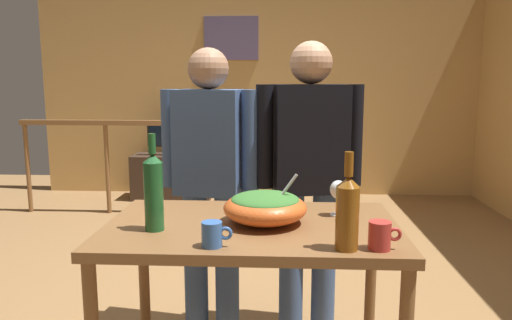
{
  "coord_description": "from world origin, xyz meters",
  "views": [
    {
      "loc": [
        0.28,
        -2.81,
        1.38
      ],
      "look_at": [
        0.16,
        -0.61,
        1.01
      ],
      "focal_mm": 34.17,
      "sensor_mm": 36.0,
      "label": 1
    }
  ],
  "objects_px": {
    "framed_picture": "(231,38)",
    "tv_console": "(173,176)",
    "wine_bottle_amber": "(347,211)",
    "mug_red": "(380,235)",
    "wine_glass": "(338,191)",
    "stair_railing": "(242,151)",
    "flat_screen_tv": "(171,135)",
    "serving_table": "(252,246)",
    "mug_blue": "(213,234)",
    "person_standing_left": "(210,171)",
    "person_standing_right": "(309,167)",
    "salad_bowl": "(265,206)",
    "wine_bottle_green": "(154,191)"
  },
  "relations": [
    {
      "from": "person_standing_right",
      "to": "wine_bottle_amber",
      "type": "bearing_deg",
      "value": 84.73
    },
    {
      "from": "salad_bowl",
      "to": "wine_glass",
      "type": "bearing_deg",
      "value": 22.16
    },
    {
      "from": "wine_bottle_green",
      "to": "wine_bottle_amber",
      "type": "relative_size",
      "value": 1.11
    },
    {
      "from": "serving_table",
      "to": "mug_red",
      "type": "distance_m",
      "value": 0.55
    },
    {
      "from": "flat_screen_tv",
      "to": "salad_bowl",
      "type": "xyz_separation_m",
      "value": [
        1.2,
        -3.57,
        0.13
      ]
    },
    {
      "from": "stair_railing",
      "to": "flat_screen_tv",
      "type": "distance_m",
      "value": 1.08
    },
    {
      "from": "stair_railing",
      "to": "person_standing_left",
      "type": "height_order",
      "value": "person_standing_left"
    },
    {
      "from": "serving_table",
      "to": "wine_bottle_amber",
      "type": "distance_m",
      "value": 0.5
    },
    {
      "from": "salad_bowl",
      "to": "person_standing_right",
      "type": "bearing_deg",
      "value": 71.79
    },
    {
      "from": "tv_console",
      "to": "mug_red",
      "type": "relative_size",
      "value": 8.02
    },
    {
      "from": "wine_bottle_green",
      "to": "mug_blue",
      "type": "distance_m",
      "value": 0.32
    },
    {
      "from": "wine_bottle_green",
      "to": "wine_glass",
      "type": "bearing_deg",
      "value": 18.17
    },
    {
      "from": "mug_blue",
      "to": "person_standing_left",
      "type": "height_order",
      "value": "person_standing_left"
    },
    {
      "from": "wine_glass",
      "to": "mug_blue",
      "type": "bearing_deg",
      "value": -138.95
    },
    {
      "from": "serving_table",
      "to": "salad_bowl",
      "type": "relative_size",
      "value": 3.49
    },
    {
      "from": "flat_screen_tv",
      "to": "serving_table",
      "type": "bearing_deg",
      "value": -72.25
    },
    {
      "from": "mug_red",
      "to": "person_standing_right",
      "type": "height_order",
      "value": "person_standing_right"
    },
    {
      "from": "stair_railing",
      "to": "flat_screen_tv",
      "type": "relative_size",
      "value": 6.53
    },
    {
      "from": "wine_bottle_amber",
      "to": "wine_glass",
      "type": "bearing_deg",
      "value": 87.66
    },
    {
      "from": "stair_railing",
      "to": "flat_screen_tv",
      "type": "xyz_separation_m",
      "value": [
        -0.87,
        0.64,
        0.09
      ]
    },
    {
      "from": "stair_railing",
      "to": "person_standing_right",
      "type": "relative_size",
      "value": 2.2
    },
    {
      "from": "wine_glass",
      "to": "mug_red",
      "type": "distance_m",
      "value": 0.42
    },
    {
      "from": "wine_bottle_amber",
      "to": "serving_table",
      "type": "bearing_deg",
      "value": 140.53
    },
    {
      "from": "mug_red",
      "to": "person_standing_left",
      "type": "bearing_deg",
      "value": 127.83
    },
    {
      "from": "tv_console",
      "to": "person_standing_right",
      "type": "height_order",
      "value": "person_standing_right"
    },
    {
      "from": "person_standing_right",
      "to": "tv_console",
      "type": "bearing_deg",
      "value": -74.53
    },
    {
      "from": "stair_railing",
      "to": "wine_glass",
      "type": "relative_size",
      "value": 22.6
    },
    {
      "from": "wine_glass",
      "to": "mug_blue",
      "type": "distance_m",
      "value": 0.63
    },
    {
      "from": "framed_picture",
      "to": "wine_bottle_amber",
      "type": "relative_size",
      "value": 1.88
    },
    {
      "from": "mug_blue",
      "to": "person_standing_right",
      "type": "relative_size",
      "value": 0.07
    },
    {
      "from": "wine_bottle_green",
      "to": "tv_console",
      "type": "bearing_deg",
      "value": 101.87
    },
    {
      "from": "framed_picture",
      "to": "stair_railing",
      "type": "xyz_separation_m",
      "value": [
        0.2,
        -0.96,
        -1.18
      ]
    },
    {
      "from": "framed_picture",
      "to": "stair_railing",
      "type": "height_order",
      "value": "framed_picture"
    },
    {
      "from": "flat_screen_tv",
      "to": "wine_glass",
      "type": "xyz_separation_m",
      "value": [
        1.5,
        -3.44,
        0.16
      ]
    },
    {
      "from": "person_standing_left",
      "to": "wine_bottle_amber",
      "type": "bearing_deg",
      "value": 132.94
    },
    {
      "from": "wine_glass",
      "to": "person_standing_left",
      "type": "xyz_separation_m",
      "value": [
        -0.62,
        0.51,
        -0.02
      ]
    },
    {
      "from": "flat_screen_tv",
      "to": "wine_bottle_green",
      "type": "distance_m",
      "value": 3.77
    },
    {
      "from": "stair_railing",
      "to": "person_standing_right",
      "type": "bearing_deg",
      "value": -76.67
    },
    {
      "from": "stair_railing",
      "to": "salad_bowl",
      "type": "bearing_deg",
      "value": -83.5
    },
    {
      "from": "framed_picture",
      "to": "tv_console",
      "type": "height_order",
      "value": "framed_picture"
    },
    {
      "from": "person_standing_left",
      "to": "person_standing_right",
      "type": "xyz_separation_m",
      "value": [
        0.53,
        0.0,
        0.03
      ]
    },
    {
      "from": "stair_railing",
      "to": "wine_bottle_green",
      "type": "bearing_deg",
      "value": -91.6
    },
    {
      "from": "serving_table",
      "to": "wine_glass",
      "type": "bearing_deg",
      "value": 20.83
    },
    {
      "from": "tv_console",
      "to": "wine_glass",
      "type": "distance_m",
      "value": 3.84
    },
    {
      "from": "wine_bottle_amber",
      "to": "mug_red",
      "type": "distance_m",
      "value": 0.14
    },
    {
      "from": "tv_console",
      "to": "mug_red",
      "type": "height_order",
      "value": "mug_red"
    },
    {
      "from": "tv_console",
      "to": "person_standing_right",
      "type": "bearing_deg",
      "value": -64.55
    },
    {
      "from": "serving_table",
      "to": "framed_picture",
      "type": "bearing_deg",
      "value": 96.99
    },
    {
      "from": "mug_red",
      "to": "framed_picture",
      "type": "bearing_deg",
      "value": 102.58
    },
    {
      "from": "flat_screen_tv",
      "to": "person_standing_right",
      "type": "relative_size",
      "value": 0.34
    }
  ]
}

